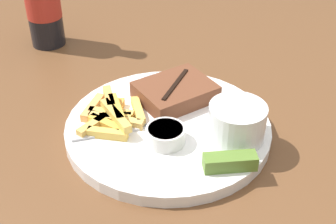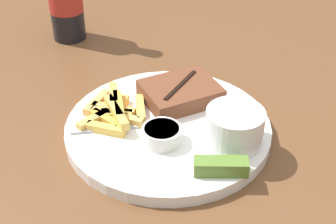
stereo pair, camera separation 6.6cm
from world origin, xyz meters
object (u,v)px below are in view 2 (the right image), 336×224
object	(u,v)px
steak_portion	(180,92)
dipping_sauce_cup	(162,134)
coleslaw_cup	(235,125)
fork_utensil	(114,127)
pickle_spear	(221,167)
dinner_plate	(168,128)
knife_utensil	(162,107)

from	to	relation	value
steak_portion	dipping_sauce_cup	xyz separation A→B (m)	(-0.05, -0.09, 0.00)
coleslaw_cup	fork_utensil	size ratio (longest dim) A/B	0.59
pickle_spear	dipping_sauce_cup	bearing A→B (deg)	126.24
dinner_plate	pickle_spear	distance (m)	0.12
pickle_spear	dinner_plate	bearing A→B (deg)	108.60
dinner_plate	coleslaw_cup	size ratio (longest dim) A/B	3.76
dinner_plate	pickle_spear	xyz separation A→B (m)	(0.04, -0.12, 0.02)
dinner_plate	steak_portion	bearing A→B (deg)	59.11
steak_portion	knife_utensil	size ratio (longest dim) A/B	0.76
dinner_plate	steak_portion	distance (m)	0.07
knife_utensil	steak_portion	bearing A→B (deg)	-50.75
coleslaw_cup	dinner_plate	bearing A→B (deg)	140.11
dinner_plate	knife_utensil	world-z (taller)	knife_utensil
coleslaw_cup	dipping_sauce_cup	size ratio (longest dim) A/B	1.46
dinner_plate	coleslaw_cup	bearing A→B (deg)	-39.89
steak_portion	coleslaw_cup	bearing A→B (deg)	-70.58
coleslaw_cup	pickle_spear	distance (m)	0.07
pickle_spear	fork_utensil	size ratio (longest dim) A/B	0.53
dipping_sauce_cup	knife_utensil	size ratio (longest dim) A/B	0.33
knife_utensil	dinner_plate	bearing A→B (deg)	-169.05
dipping_sauce_cup	coleslaw_cup	bearing A→B (deg)	-14.93
steak_portion	dipping_sauce_cup	size ratio (longest dim) A/B	2.34
fork_utensil	knife_utensil	xyz separation A→B (m)	(0.08, 0.03, 0.00)
dinner_plate	knife_utensil	bearing A→B (deg)	90.88
steak_portion	knife_utensil	distance (m)	0.04
coleslaw_cup	dipping_sauce_cup	distance (m)	0.10
dinner_plate	coleslaw_cup	world-z (taller)	coleslaw_cup
pickle_spear	fork_utensil	xyz separation A→B (m)	(-0.12, 0.12, -0.01)
dinner_plate	dipping_sauce_cup	bearing A→B (deg)	-115.49
dipping_sauce_cup	fork_utensil	bearing A→B (deg)	142.74
steak_portion	coleslaw_cup	world-z (taller)	coleslaw_cup
dinner_plate	coleslaw_cup	distance (m)	0.11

